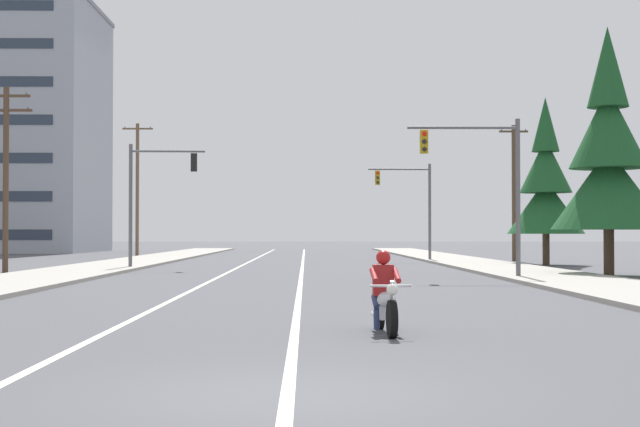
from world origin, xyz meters
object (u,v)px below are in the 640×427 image
at_px(motorcycle_with_rider, 385,300).
at_px(utility_pole_right_far, 514,190).
at_px(utility_pole_left_near, 6,172).
at_px(conifer_tree_right_verge_far, 546,188).
at_px(traffic_signal_near_right, 486,174).
at_px(traffic_signal_near_left, 152,188).
at_px(conifer_tree_right_verge_near, 608,161).
at_px(utility_pole_left_far, 137,187).
at_px(traffic_signal_mid_right, 412,198).

xyz_separation_m(motorcycle_with_rider, utility_pole_right_far, (11.96, 43.44, 3.96)).
relative_size(utility_pole_left_near, conifer_tree_right_verge_far, 0.89).
distance_m(traffic_signal_near_right, traffic_signal_near_left, 18.02).
bearing_deg(traffic_signal_near_left, conifer_tree_right_verge_near, -21.16).
bearing_deg(utility_pole_left_far, utility_pole_right_far, -25.44).
distance_m(traffic_signal_near_left, utility_pole_right_far, 24.94).
height_order(motorcycle_with_rider, utility_pole_left_far, utility_pole_left_far).
bearing_deg(utility_pole_left_near, conifer_tree_right_verge_near, -8.03).
relative_size(utility_pole_right_far, conifer_tree_right_verge_near, 0.84).
height_order(traffic_signal_near_right, traffic_signal_near_left, same).
bearing_deg(motorcycle_with_rider, utility_pole_left_far, 104.45).
relative_size(traffic_signal_near_right, utility_pole_left_far, 0.60).
bearing_deg(utility_pole_right_far, utility_pole_left_far, 154.56).
distance_m(utility_pole_left_near, utility_pole_left_far, 30.15).
distance_m(utility_pole_left_near, conifer_tree_right_verge_far, 28.71).
relative_size(traffic_signal_mid_right, utility_pole_left_near, 0.74).
distance_m(motorcycle_with_rider, conifer_tree_right_verge_near, 25.19).
distance_m(traffic_signal_mid_right, conifer_tree_right_verge_far, 9.76).
distance_m(motorcycle_with_rider, utility_pole_left_near, 30.13).
relative_size(motorcycle_with_rider, utility_pole_right_far, 0.25).
distance_m(utility_pole_left_far, conifer_tree_right_verge_near, 42.42).
bearing_deg(utility_pole_right_far, motorcycle_with_rider, -105.39).
relative_size(motorcycle_with_rider, traffic_signal_mid_right, 0.35).
xyz_separation_m(motorcycle_with_rider, utility_pole_left_far, (-14.43, 56.00, 4.78)).
bearing_deg(utility_pole_left_far, conifer_tree_right_verge_near, -52.87).
xyz_separation_m(motorcycle_with_rider, traffic_signal_near_left, (-9.05, 30.01, 3.44)).
relative_size(motorcycle_with_rider, conifer_tree_right_verge_near, 0.21).
relative_size(traffic_signal_mid_right, utility_pole_left_far, 0.60).
bearing_deg(traffic_signal_near_left, traffic_signal_mid_right, 41.63).
bearing_deg(utility_pole_left_near, traffic_signal_near_left, 35.20).
bearing_deg(conifer_tree_right_verge_near, utility_pole_left_near, 171.97).
bearing_deg(utility_pole_left_far, conifer_tree_right_verge_far, -37.48).
xyz_separation_m(utility_pole_left_far, conifer_tree_right_verge_far, (26.46, -20.29, -1.05)).
bearing_deg(utility_pole_right_far, traffic_signal_mid_right, -174.62).
bearing_deg(conifer_tree_right_verge_near, motorcycle_with_rider, -116.74).
height_order(traffic_signal_near_right, utility_pole_right_far, utility_pole_right_far).
bearing_deg(utility_pole_left_far, traffic_signal_mid_right, -33.66).
relative_size(motorcycle_with_rider, utility_pole_left_near, 0.26).
bearing_deg(conifer_tree_right_verge_far, conifer_tree_right_verge_near, -93.62).
distance_m(traffic_signal_near_left, conifer_tree_right_verge_near, 21.71).
bearing_deg(utility_pole_left_far, traffic_signal_near_left, -78.32).
xyz_separation_m(utility_pole_right_far, utility_pole_left_far, (-26.39, 12.55, 0.82)).
bearing_deg(utility_pole_left_near, utility_pole_left_far, 89.04).
relative_size(traffic_signal_near_right, utility_pole_left_near, 0.74).
height_order(utility_pole_left_far, conifer_tree_right_verge_near, conifer_tree_right_verge_near).
relative_size(traffic_signal_near_left, conifer_tree_right_verge_far, 0.66).
height_order(motorcycle_with_rider, utility_pole_right_far, utility_pole_right_far).
relative_size(utility_pole_left_far, conifer_tree_right_verge_far, 1.09).
height_order(traffic_signal_near_left, utility_pole_left_near, utility_pole_left_near).
bearing_deg(traffic_signal_near_right, conifer_tree_right_verge_near, 25.74).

